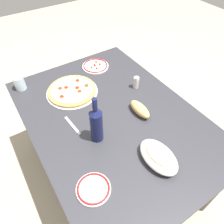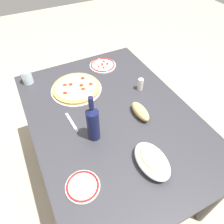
# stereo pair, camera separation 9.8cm
# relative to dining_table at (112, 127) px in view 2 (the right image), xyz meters

# --- Properties ---
(ground_plane) EXTENTS (8.00, 8.00, 0.00)m
(ground_plane) POSITION_rel_dining_table_xyz_m (0.00, 0.00, -0.64)
(ground_plane) COLOR tan
(ground_plane) RESTS_ON ground
(dining_table) EXTENTS (1.37, 0.98, 0.75)m
(dining_table) POSITION_rel_dining_table_xyz_m (0.00, 0.00, 0.00)
(dining_table) COLOR #2D2D33
(dining_table) RESTS_ON ground
(pepperoni_pizza) EXTENTS (0.36, 0.36, 0.03)m
(pepperoni_pizza) POSITION_rel_dining_table_xyz_m (0.34, 0.12, 0.13)
(pepperoni_pizza) COLOR #B7B7BC
(pepperoni_pizza) RESTS_ON dining_table
(baked_pasta_dish) EXTENTS (0.24, 0.15, 0.08)m
(baked_pasta_dish) POSITION_rel_dining_table_xyz_m (-0.40, -0.03, 0.15)
(baked_pasta_dish) COLOR white
(baked_pasta_dish) RESTS_ON dining_table
(wine_bottle) EXTENTS (0.07, 0.07, 0.30)m
(wine_bottle) POSITION_rel_dining_table_xyz_m (-0.10, 0.16, 0.24)
(wine_bottle) COLOR #141942
(wine_bottle) RESTS_ON dining_table
(water_glass) EXTENTS (0.07, 0.07, 0.10)m
(water_glass) POSITION_rel_dining_table_xyz_m (0.57, 0.40, 0.16)
(water_glass) COLOR silver
(water_glass) RESTS_ON dining_table
(side_plate_near) EXTENTS (0.17, 0.17, 0.02)m
(side_plate_near) POSITION_rel_dining_table_xyz_m (-0.35, 0.33, 0.12)
(side_plate_near) COLOR white
(side_plate_near) RESTS_ON dining_table
(side_plate_far) EXTENTS (0.21, 0.21, 0.02)m
(side_plate_far) POSITION_rel_dining_table_xyz_m (0.52, -0.17, 0.12)
(side_plate_far) COLOR white
(side_plate_far) RESTS_ON dining_table
(bread_loaf) EXTENTS (0.17, 0.07, 0.06)m
(bread_loaf) POSITION_rel_dining_table_xyz_m (-0.08, -0.16, 0.15)
(bread_loaf) COLOR tan
(bread_loaf) RESTS_ON dining_table
(spice_shaker) EXTENTS (0.04, 0.04, 0.09)m
(spice_shaker) POSITION_rel_dining_table_xyz_m (0.14, -0.29, 0.16)
(spice_shaker) COLOR silver
(spice_shaker) RESTS_ON dining_table
(fork_right) EXTENTS (0.17, 0.03, 0.00)m
(fork_right) POSITION_rel_dining_table_xyz_m (0.06, 0.25, 0.12)
(fork_right) COLOR #B7B7BC
(fork_right) RESTS_ON dining_table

